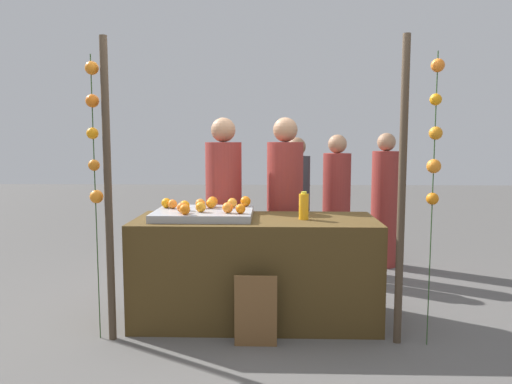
{
  "coord_description": "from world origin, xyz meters",
  "views": [
    {
      "loc": [
        0.12,
        -3.95,
        1.5
      ],
      "look_at": [
        0.0,
        0.15,
        1.05
      ],
      "focal_mm": 34.38,
      "sensor_mm": 36.0,
      "label": 1
    }
  ],
  "objects_px": {
    "orange_0": "(185,206)",
    "chalkboard_sign": "(256,312)",
    "orange_1": "(213,202)",
    "vendor_right": "(285,214)",
    "vendor_left": "(224,214)",
    "juice_bottle": "(304,206)",
    "stall_counter": "(255,269)"
  },
  "relations": [
    {
      "from": "orange_0",
      "to": "vendor_right",
      "type": "bearing_deg",
      "value": 37.44
    },
    {
      "from": "vendor_right",
      "to": "vendor_left",
      "type": "bearing_deg",
      "value": -178.19
    },
    {
      "from": "orange_1",
      "to": "vendor_right",
      "type": "bearing_deg",
      "value": 33.41
    },
    {
      "from": "juice_bottle",
      "to": "vendor_right",
      "type": "bearing_deg",
      "value": 100.66
    },
    {
      "from": "orange_0",
      "to": "chalkboard_sign",
      "type": "xyz_separation_m",
      "value": [
        0.6,
        -0.53,
        -0.7
      ]
    },
    {
      "from": "stall_counter",
      "to": "chalkboard_sign",
      "type": "distance_m",
      "value": 0.55
    },
    {
      "from": "orange_0",
      "to": "chalkboard_sign",
      "type": "relative_size",
      "value": 0.16
    },
    {
      "from": "orange_1",
      "to": "vendor_right",
      "type": "distance_m",
      "value": 0.78
    },
    {
      "from": "vendor_right",
      "to": "juice_bottle",
      "type": "bearing_deg",
      "value": -79.34
    },
    {
      "from": "juice_bottle",
      "to": "chalkboard_sign",
      "type": "height_order",
      "value": "juice_bottle"
    },
    {
      "from": "chalkboard_sign",
      "to": "vendor_right",
      "type": "height_order",
      "value": "vendor_right"
    },
    {
      "from": "orange_1",
      "to": "chalkboard_sign",
      "type": "bearing_deg",
      "value": -62.36
    },
    {
      "from": "vendor_left",
      "to": "stall_counter",
      "type": "bearing_deg",
      "value": -63.22
    },
    {
      "from": "orange_0",
      "to": "chalkboard_sign",
      "type": "height_order",
      "value": "orange_0"
    },
    {
      "from": "orange_0",
      "to": "juice_bottle",
      "type": "xyz_separation_m",
      "value": [
        0.97,
        -0.05,
        0.0
      ]
    },
    {
      "from": "vendor_left",
      "to": "vendor_right",
      "type": "height_order",
      "value": "vendor_right"
    },
    {
      "from": "orange_0",
      "to": "vendor_left",
      "type": "height_order",
      "value": "vendor_left"
    },
    {
      "from": "stall_counter",
      "to": "vendor_right",
      "type": "distance_m",
      "value": 0.79
    },
    {
      "from": "vendor_left",
      "to": "vendor_right",
      "type": "relative_size",
      "value": 1.0
    },
    {
      "from": "stall_counter",
      "to": "orange_0",
      "type": "bearing_deg",
      "value": 179.2
    },
    {
      "from": "stall_counter",
      "to": "vendor_right",
      "type": "height_order",
      "value": "vendor_right"
    },
    {
      "from": "stall_counter",
      "to": "juice_bottle",
      "type": "distance_m",
      "value": 0.66
    },
    {
      "from": "chalkboard_sign",
      "to": "vendor_left",
      "type": "height_order",
      "value": "vendor_left"
    },
    {
      "from": "orange_1",
      "to": "vendor_left",
      "type": "xyz_separation_m",
      "value": [
        0.06,
        0.4,
        -0.17
      ]
    },
    {
      "from": "stall_counter",
      "to": "vendor_left",
      "type": "xyz_separation_m",
      "value": [
        -0.32,
        0.63,
        0.36
      ]
    },
    {
      "from": "orange_0",
      "to": "orange_1",
      "type": "xyz_separation_m",
      "value": [
        0.2,
        0.22,
        0.0
      ]
    },
    {
      "from": "vendor_right",
      "to": "chalkboard_sign",
      "type": "bearing_deg",
      "value": -101.57
    },
    {
      "from": "orange_0",
      "to": "vendor_right",
      "type": "height_order",
      "value": "vendor_right"
    },
    {
      "from": "juice_bottle",
      "to": "vendor_right",
      "type": "relative_size",
      "value": 0.13
    },
    {
      "from": "orange_1",
      "to": "vendor_left",
      "type": "relative_size",
      "value": 0.05
    },
    {
      "from": "orange_0",
      "to": "orange_1",
      "type": "distance_m",
      "value": 0.3
    },
    {
      "from": "stall_counter",
      "to": "vendor_right",
      "type": "relative_size",
      "value": 1.16
    }
  ]
}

